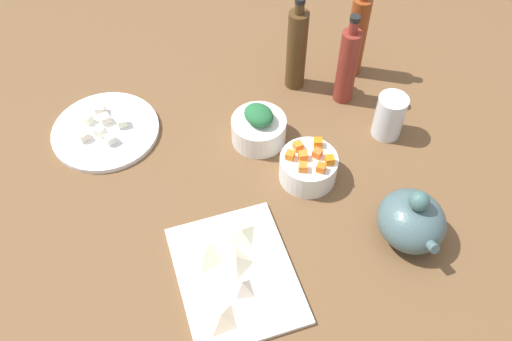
{
  "coord_description": "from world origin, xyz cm",
  "views": [
    {
      "loc": [
        69.48,
        -22.59,
        100.04
      ],
      "look_at": [
        0.0,
        0.0,
        8.0
      ],
      "focal_mm": 38.38,
      "sensor_mm": 36.0,
      "label": 1
    }
  ],
  "objects_px": {
    "drinking_glass_0": "(389,116)",
    "bowl_greens": "(259,130)",
    "bottle_0": "(297,49)",
    "plate_tofu": "(106,131)",
    "teapot": "(412,220)",
    "bottle_1": "(347,65)",
    "bottle_2": "(357,35)",
    "cutting_board": "(236,274)",
    "bowl_carrots": "(308,168)"
  },
  "relations": [
    {
      "from": "cutting_board",
      "to": "bottle_0",
      "type": "xyz_separation_m",
      "value": [
        -0.48,
        0.3,
        0.11
      ]
    },
    {
      "from": "bottle_1",
      "to": "bottle_2",
      "type": "distance_m",
      "value": 0.11
    },
    {
      "from": "drinking_glass_0",
      "to": "bowl_greens",
      "type": "bearing_deg",
      "value": -104.05
    },
    {
      "from": "bottle_0",
      "to": "drinking_glass_0",
      "type": "xyz_separation_m",
      "value": [
        0.23,
        0.15,
        -0.06
      ]
    },
    {
      "from": "plate_tofu",
      "to": "bowl_carrots",
      "type": "distance_m",
      "value": 0.49
    },
    {
      "from": "bowl_carrots",
      "to": "bottle_2",
      "type": "relative_size",
      "value": 0.48
    },
    {
      "from": "bowl_greens",
      "to": "bottle_0",
      "type": "distance_m",
      "value": 0.23
    },
    {
      "from": "bottle_1",
      "to": "bottle_0",
      "type": "bearing_deg",
      "value": -131.42
    },
    {
      "from": "bowl_greens",
      "to": "drinking_glass_0",
      "type": "height_order",
      "value": "drinking_glass_0"
    },
    {
      "from": "plate_tofu",
      "to": "bowl_carrots",
      "type": "height_order",
      "value": "bowl_carrots"
    },
    {
      "from": "cutting_board",
      "to": "bottle_2",
      "type": "relative_size",
      "value": 1.06
    },
    {
      "from": "cutting_board",
      "to": "bowl_carrots",
      "type": "bearing_deg",
      "value": 129.91
    },
    {
      "from": "bottle_2",
      "to": "drinking_glass_0",
      "type": "height_order",
      "value": "bottle_2"
    },
    {
      "from": "bottle_0",
      "to": "teapot",
      "type": "bearing_deg",
      "value": 6.78
    },
    {
      "from": "cutting_board",
      "to": "bottle_1",
      "type": "relative_size",
      "value": 1.16
    },
    {
      "from": "plate_tofu",
      "to": "teapot",
      "type": "xyz_separation_m",
      "value": [
        0.48,
        0.55,
        0.05
      ]
    },
    {
      "from": "cutting_board",
      "to": "bowl_greens",
      "type": "height_order",
      "value": "bowl_greens"
    },
    {
      "from": "bottle_0",
      "to": "drinking_glass_0",
      "type": "distance_m",
      "value": 0.28
    },
    {
      "from": "bowl_carrots",
      "to": "cutting_board",
      "type": "bearing_deg",
      "value": -50.09
    },
    {
      "from": "cutting_board",
      "to": "drinking_glass_0",
      "type": "bearing_deg",
      "value": 119.44
    },
    {
      "from": "cutting_board",
      "to": "plate_tofu",
      "type": "distance_m",
      "value": 0.5
    },
    {
      "from": "cutting_board",
      "to": "teapot",
      "type": "xyz_separation_m",
      "value": [
        0.02,
        0.36,
        0.05
      ]
    },
    {
      "from": "bowl_greens",
      "to": "drinking_glass_0",
      "type": "relative_size",
      "value": 1.15
    },
    {
      "from": "bottle_0",
      "to": "bottle_1",
      "type": "height_order",
      "value": "bottle_0"
    },
    {
      "from": "drinking_glass_0",
      "to": "bottle_2",
      "type": "bearing_deg",
      "value": 176.81
    },
    {
      "from": "plate_tofu",
      "to": "drinking_glass_0",
      "type": "xyz_separation_m",
      "value": [
        0.21,
        0.64,
        0.05
      ]
    },
    {
      "from": "bowl_greens",
      "to": "bottle_1",
      "type": "bearing_deg",
      "value": 105.55
    },
    {
      "from": "bottle_2",
      "to": "teapot",
      "type": "bearing_deg",
      "value": -11.37
    },
    {
      "from": "drinking_glass_0",
      "to": "teapot",
      "type": "bearing_deg",
      "value": -17.87
    },
    {
      "from": "teapot",
      "to": "bottle_1",
      "type": "height_order",
      "value": "bottle_1"
    },
    {
      "from": "cutting_board",
      "to": "drinking_glass_0",
      "type": "distance_m",
      "value": 0.52
    },
    {
      "from": "bowl_carrots",
      "to": "bottle_2",
      "type": "xyz_separation_m",
      "value": [
        -0.3,
        0.24,
        0.08
      ]
    },
    {
      "from": "plate_tofu",
      "to": "teapot",
      "type": "bearing_deg",
      "value": 48.82
    },
    {
      "from": "plate_tofu",
      "to": "bottle_0",
      "type": "distance_m",
      "value": 0.5
    },
    {
      "from": "teapot",
      "to": "bottle_1",
      "type": "relative_size",
      "value": 0.65
    },
    {
      "from": "bowl_greens",
      "to": "bowl_carrots",
      "type": "height_order",
      "value": "same"
    },
    {
      "from": "bowl_greens",
      "to": "bottle_2",
      "type": "height_order",
      "value": "bottle_2"
    },
    {
      "from": "bowl_greens",
      "to": "drinking_glass_0",
      "type": "bearing_deg",
      "value": 75.95
    },
    {
      "from": "bowl_carrots",
      "to": "bottle_0",
      "type": "height_order",
      "value": "bottle_0"
    },
    {
      "from": "plate_tofu",
      "to": "bottle_0",
      "type": "xyz_separation_m",
      "value": [
        -0.02,
        0.49,
        0.11
      ]
    },
    {
      "from": "bottle_0",
      "to": "drinking_glass_0",
      "type": "bearing_deg",
      "value": 33.01
    },
    {
      "from": "bottle_2",
      "to": "drinking_glass_0",
      "type": "xyz_separation_m",
      "value": [
        0.23,
        -0.01,
        -0.06
      ]
    },
    {
      "from": "teapot",
      "to": "bottle_1",
      "type": "distance_m",
      "value": 0.42
    },
    {
      "from": "plate_tofu",
      "to": "bottle_2",
      "type": "relative_size",
      "value": 0.95
    },
    {
      "from": "bowl_carrots",
      "to": "bottle_0",
      "type": "relative_size",
      "value": 0.5
    },
    {
      "from": "teapot",
      "to": "drinking_glass_0",
      "type": "relative_size",
      "value": 1.44
    },
    {
      "from": "bowl_greens",
      "to": "bottle_0",
      "type": "height_order",
      "value": "bottle_0"
    },
    {
      "from": "plate_tofu",
      "to": "bottle_1",
      "type": "bearing_deg",
      "value": 83.73
    },
    {
      "from": "bottle_2",
      "to": "drinking_glass_0",
      "type": "relative_size",
      "value": 2.41
    },
    {
      "from": "bottle_0",
      "to": "bottle_2",
      "type": "xyz_separation_m",
      "value": [
        -0.0,
        0.16,
        0.0
      ]
    }
  ]
}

